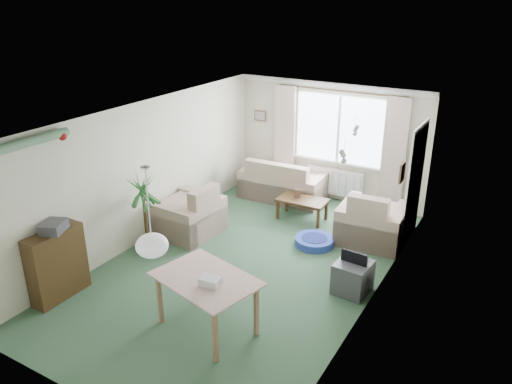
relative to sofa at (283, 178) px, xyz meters
The scene contains 25 objects.
ground 2.89m from the sofa, 74.41° to the right, with size 6.50×6.50×0.00m, color #305037.
window 1.52m from the sofa, 26.39° to the left, with size 1.80×0.03×1.30m, color white.
curtain_rod 2.12m from the sofa, 22.47° to the left, with size 2.60×0.03×0.03m, color black.
curtain_left 0.94m from the sofa, 115.68° to the left, with size 0.45×0.08×2.00m, color beige.
curtain_right 2.31m from the sofa, 10.17° to the left, with size 0.45×0.08×2.00m, color beige.
radiator 1.06m from the sofa, 24.46° to the left, with size 1.20×0.10×0.55m, color white.
doorway 2.86m from the sofa, 11.30° to the right, with size 0.03×0.95×2.00m, color black.
pendant_lamp 5.25m from the sofa, 79.16° to the right, with size 0.36×0.36×0.36m, color white.
tinsel_garland 5.50m from the sofa, 102.86° to the right, with size 1.60×1.60×0.12m, color #196626.
bauble_cluster_a 3.30m from the sofa, 41.83° to the right, with size 0.20×0.20×0.20m, color silver.
bauble_cluster_b 4.26m from the sofa, 52.18° to the right, with size 0.20×0.20×0.20m, color silver.
wall_picture_back 1.48m from the sofa, 150.04° to the left, with size 0.28×0.03×0.22m, color brown.
wall_picture_right 3.35m from the sofa, 29.43° to the right, with size 0.03×0.24×0.30m, color brown.
sofa is the anchor object (origin of this frame).
armchair_corner 2.39m from the sofa, 23.06° to the right, with size 1.07×1.02×0.96m, color #C5B595.
armchair_left 2.40m from the sofa, 107.76° to the right, with size 1.05×1.00×0.94m, color tan.
coffee_table 1.12m from the sofa, 43.87° to the right, with size 0.92×0.51×0.41m, color black.
photo_frame 1.01m from the sofa, 47.31° to the right, with size 0.12×0.02×0.16m, color brown.
bookshelf 4.92m from the sofa, 102.59° to the right, with size 0.28×0.84×1.02m, color black.
hifi_box 4.93m from the sofa, 102.40° to the right, with size 0.28×0.35×0.14m, color #39383D.
houseplant 3.33m from the sofa, 105.44° to the right, with size 0.59×0.59×1.38m, color #1F5D32.
dining_table 4.51m from the sofa, 75.11° to the right, with size 1.17×0.78×0.73m, color tan.
gift_box 4.65m from the sofa, 73.79° to the right, with size 0.25×0.18×0.12m, color silver.
tv_cube 3.60m from the sofa, 46.59° to the right, with size 0.47×0.51×0.47m, color #3F4045.
pet_bed 2.16m from the sofa, 48.22° to the right, with size 0.66×0.66×0.13m, color navy.
Camera 1 is at (3.59, -5.88, 4.07)m, focal length 35.00 mm.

